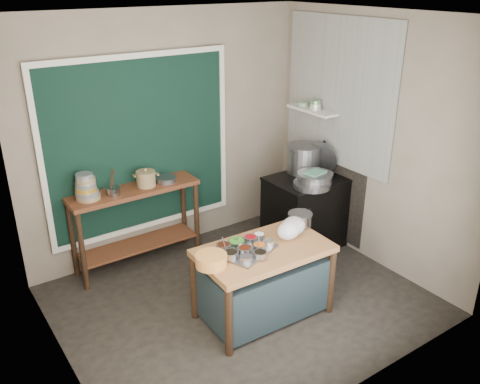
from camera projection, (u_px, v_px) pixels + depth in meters
floor at (241, 301)px, 5.25m from camera, size 3.50×3.00×0.02m
back_wall at (167, 135)px, 5.84m from camera, size 3.50×0.02×2.80m
left_wall at (47, 224)px, 3.78m from camera, size 0.02×3.00×2.80m
right_wall at (372, 142)px, 5.61m from camera, size 0.02×3.00×2.80m
ceiling at (242, 14)px, 4.13m from camera, size 3.50×3.00×0.02m
curtain_panel at (140, 146)px, 5.64m from camera, size 2.10×0.02×1.90m
curtain_frame at (141, 146)px, 5.63m from camera, size 2.22×0.03×2.02m
tile_panel at (338, 93)px, 5.83m from camera, size 0.02×1.70×1.70m
soot_patch at (326, 182)px, 6.37m from camera, size 0.01×1.30×1.30m
wall_shelf at (312, 110)px, 6.11m from camera, size 0.22×0.70×0.03m
prep_table at (263, 282)px, 4.90m from camera, size 1.27×0.76×0.75m
back_counter at (137, 227)px, 5.74m from camera, size 1.45×0.40×0.95m
stove_block at (306, 213)px, 6.20m from camera, size 0.90×0.68×0.85m
stove_top at (308, 179)px, 6.03m from camera, size 0.92×0.69×0.03m
condiment_tray at (248, 251)px, 4.68m from camera, size 0.59×0.51×0.02m
condiment_bowls at (245, 247)px, 4.67m from camera, size 0.55×0.43×0.06m
yellow_basin at (211, 260)px, 4.45m from camera, size 0.36×0.36×0.11m
saucepan at (300, 219)px, 5.15m from camera, size 0.34×0.34×0.14m
plastic_bag_a at (288, 231)px, 4.89m from camera, size 0.27×0.24×0.17m
plastic_bag_b at (293, 226)px, 4.96m from camera, size 0.31×0.29×0.18m
bowl_stack at (87, 188)px, 5.24m from camera, size 0.25×0.25×0.28m
utensil_cup at (113, 191)px, 5.37m from camera, size 0.19×0.19×0.09m
ceramic_crock at (146, 179)px, 5.59m from camera, size 0.30×0.30×0.15m
wide_bowl at (166, 179)px, 5.72m from camera, size 0.25×0.25×0.06m
stock_pot at (303, 159)px, 6.15m from camera, size 0.53×0.53×0.34m
pot_lid at (322, 157)px, 6.11m from camera, size 0.23×0.41×0.40m
steamer at (315, 179)px, 5.82m from camera, size 0.50×0.50×0.14m
green_cloth at (315, 172)px, 5.79m from camera, size 0.26×0.22×0.02m
shallow_pan at (312, 185)px, 5.76m from camera, size 0.46×0.46×0.06m
shelf_bowl_stack at (316, 105)px, 6.04m from camera, size 0.14×0.14×0.11m
shelf_bowl_green at (304, 104)px, 6.21m from camera, size 0.14×0.14×0.05m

